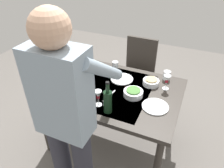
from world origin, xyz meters
TOP-DOWN VIEW (x-y plane):
  - ground_plane at (0.00, 0.00)m, footprint 6.00×6.00m
  - dining_table at (0.00, 0.00)m, footprint 1.31×0.91m
  - chair_near at (-0.01, -0.84)m, footprint 0.40×0.40m
  - person_server at (0.01, 0.72)m, footprint 0.42×0.61m
  - wine_bottle at (-0.10, 0.32)m, footprint 0.07×0.07m
  - wine_glass_left at (-0.48, -0.20)m, footprint 0.07×0.07m
  - wine_glass_right at (0.01, 0.28)m, footprint 0.07×0.07m
  - water_cup_near_left at (0.12, -0.37)m, footprint 0.07×0.07m
  - water_cup_near_right at (-0.45, -0.37)m, footprint 0.07×0.07m
  - serving_bowl_pasta at (0.43, 0.01)m, footprint 0.30×0.30m
  - side_bowl_salad at (-0.23, 0.03)m, footprint 0.18×0.18m
  - side_bowl_bread at (-0.33, -0.21)m, footprint 0.16×0.16m
  - dinner_plate_near at (-0.45, 0.11)m, footprint 0.23×0.23m
  - dinner_plate_far at (-0.03, -0.19)m, footprint 0.23×0.23m
  - table_knife at (-0.03, 0.12)m, footprint 0.04×0.20m
  - table_fork at (0.23, 0.25)m, footprint 0.06×0.18m

SIDE VIEW (x-z plane):
  - ground_plane at x=0.00m, z-range 0.00..0.00m
  - chair_near at x=-0.01m, z-range 0.07..0.98m
  - dining_table at x=0.00m, z-range 0.29..1.03m
  - table_knife at x=-0.03m, z-range 0.74..0.75m
  - table_fork at x=0.23m, z-range 0.74..0.75m
  - dinner_plate_near at x=-0.45m, z-range 0.74..0.76m
  - dinner_plate_far at x=-0.03m, z-range 0.74..0.76m
  - serving_bowl_pasta at x=0.43m, z-range 0.74..0.81m
  - side_bowl_salad at x=-0.23m, z-range 0.74..0.81m
  - side_bowl_bread at x=-0.33m, z-range 0.74..0.81m
  - water_cup_near_left at x=0.12m, z-range 0.74..0.83m
  - water_cup_near_right at x=-0.45m, z-range 0.74..0.84m
  - wine_glass_left at x=-0.48m, z-range 0.77..0.92m
  - wine_glass_right at x=0.01m, z-range 0.77..0.92m
  - wine_bottle at x=-0.10m, z-range 0.71..1.00m
  - person_server at x=0.01m, z-range 0.12..1.81m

